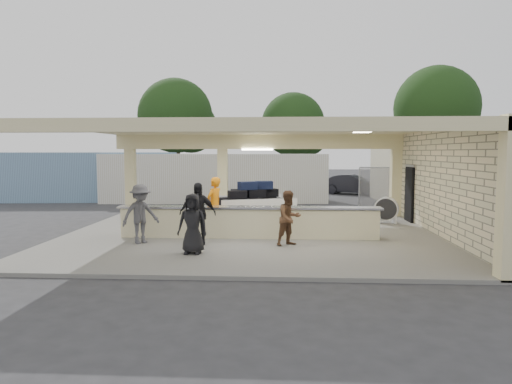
# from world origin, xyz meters

# --- Properties ---
(ground) EXTENTS (120.00, 120.00, 0.00)m
(ground) POSITION_xyz_m (0.00, 0.00, 0.00)
(ground) COLOR #2B2B2E
(ground) RESTS_ON ground
(pavilion) EXTENTS (12.01, 10.00, 3.55)m
(pavilion) POSITION_xyz_m (0.21, 0.66, 1.35)
(pavilion) COLOR slate
(pavilion) RESTS_ON ground
(baggage_counter) EXTENTS (8.20, 0.58, 0.98)m
(baggage_counter) POSITION_xyz_m (0.00, -0.50, 0.59)
(baggage_counter) COLOR beige
(baggage_counter) RESTS_ON pavilion
(luggage_cart) EXTENTS (3.16, 2.54, 1.60)m
(luggage_cart) POSITION_xyz_m (-0.05, 1.90, 0.96)
(luggage_cart) COLOR white
(luggage_cart) RESTS_ON pavilion
(drum_fan) EXTENTS (0.94, 0.59, 0.99)m
(drum_fan) POSITION_xyz_m (4.97, 2.72, 0.63)
(drum_fan) COLOR white
(drum_fan) RESTS_ON pavilion
(baggage_handler) EXTENTS (0.65, 0.77, 1.85)m
(baggage_handler) POSITION_xyz_m (-1.21, 0.35, 1.02)
(baggage_handler) COLOR orange
(baggage_handler) RESTS_ON pavilion
(passenger_a) EXTENTS (0.82, 0.72, 1.58)m
(passenger_a) POSITION_xyz_m (1.25, -1.64, 0.89)
(passenger_a) COLOR brown
(passenger_a) RESTS_ON pavilion
(passenger_b) EXTENTS (1.09, 0.49, 1.80)m
(passenger_b) POSITION_xyz_m (-1.41, -1.59, 1.00)
(passenger_b) COLOR black
(passenger_b) RESTS_ON pavilion
(passenger_c) EXTENTS (1.10, 1.03, 1.73)m
(passenger_c) POSITION_xyz_m (-3.10, -1.58, 0.97)
(passenger_c) COLOR #49494D
(passenger_c) RESTS_ON pavilion
(passenger_d) EXTENTS (0.80, 0.37, 1.59)m
(passenger_d) POSITION_xyz_m (-1.32, -2.83, 0.90)
(passenger_d) COLOR black
(passenger_d) RESTS_ON pavilion
(car_white_a) EXTENTS (5.60, 3.90, 1.46)m
(car_white_a) POSITION_xyz_m (9.66, 12.71, 0.73)
(car_white_a) COLOR silver
(car_white_a) RESTS_ON ground
(car_white_b) EXTENTS (5.15, 2.98, 1.53)m
(car_white_b) POSITION_xyz_m (12.38, 13.05, 0.77)
(car_white_b) COLOR silver
(car_white_b) RESTS_ON ground
(car_dark) EXTENTS (4.08, 2.97, 1.29)m
(car_dark) POSITION_xyz_m (5.68, 15.63, 0.65)
(car_dark) COLOR black
(car_dark) RESTS_ON ground
(container_white) EXTENTS (12.46, 3.26, 2.67)m
(container_white) POSITION_xyz_m (-2.70, 10.69, 1.33)
(container_white) COLOR silver
(container_white) RESTS_ON ground
(container_blue) EXTENTS (10.80, 3.55, 2.76)m
(container_blue) POSITION_xyz_m (-10.45, 10.82, 1.38)
(container_blue) COLOR #769EBC
(container_blue) RESTS_ON ground
(fence) EXTENTS (12.06, 0.06, 2.03)m
(fence) POSITION_xyz_m (11.00, 9.00, 1.05)
(fence) COLOR gray
(fence) RESTS_ON ground
(tree_left) EXTENTS (6.60, 6.30, 9.00)m
(tree_left) POSITION_xyz_m (-7.68, 24.16, 5.59)
(tree_left) COLOR #382619
(tree_left) RESTS_ON ground
(tree_mid) EXTENTS (6.00, 5.60, 8.00)m
(tree_mid) POSITION_xyz_m (2.32, 26.16, 4.96)
(tree_mid) COLOR #382619
(tree_mid) RESTS_ON ground
(tree_right) EXTENTS (7.20, 7.00, 10.00)m
(tree_right) POSITION_xyz_m (14.32, 25.16, 6.21)
(tree_right) COLOR #382619
(tree_right) RESTS_ON ground
(adjacent_building) EXTENTS (6.00, 8.00, 3.20)m
(adjacent_building) POSITION_xyz_m (9.50, 10.00, 1.60)
(adjacent_building) COLOR beige
(adjacent_building) RESTS_ON ground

